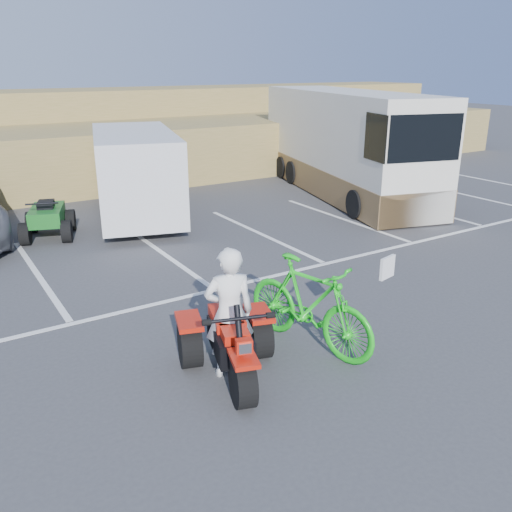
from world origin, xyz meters
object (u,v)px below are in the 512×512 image
red_trike_atv (233,379)px  quad_atv_green (50,237)px  cargo_trailer (136,172)px  rv_motorhome (344,150)px  rider (229,313)px  green_dirt_bike (309,304)px

red_trike_atv → quad_atv_green: size_ratio=1.14×
cargo_trailer → rv_motorhome: 6.99m
rider → red_trike_atv: bearing=90.0°
red_trike_atv → rv_motorhome: 12.05m
green_dirt_bike → cargo_trailer: 8.41m
red_trike_atv → quad_atv_green: bearing=112.2°
rv_motorhome → quad_atv_green: rv_motorhome is taller
red_trike_atv → cargo_trailer: bearing=95.1°
rider → cargo_trailer: size_ratio=0.34×
quad_atv_green → rv_motorhome: bearing=18.9°
green_dirt_bike → quad_atv_green: (-2.06, 7.85, -0.70)m
red_trike_atv → quad_atv_green: (-0.64, 8.03, 0.00)m
cargo_trailer → rv_motorhome: (6.97, -0.51, 0.12)m
red_trike_atv → rv_motorhome: (8.87, 8.04, 1.41)m
rider → cargo_trailer: (1.85, 8.41, 0.37)m
cargo_trailer → rv_motorhome: size_ratio=0.59×
rv_motorhome → rider: bearing=-123.1°
red_trike_atv → cargo_trailer: (1.89, 8.55, 1.29)m
rider → quad_atv_green: 7.97m
rider → quad_atv_green: size_ratio=1.17×
rider → cargo_trailer: 8.62m
green_dirt_bike → quad_atv_green: green_dirt_bike is taller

